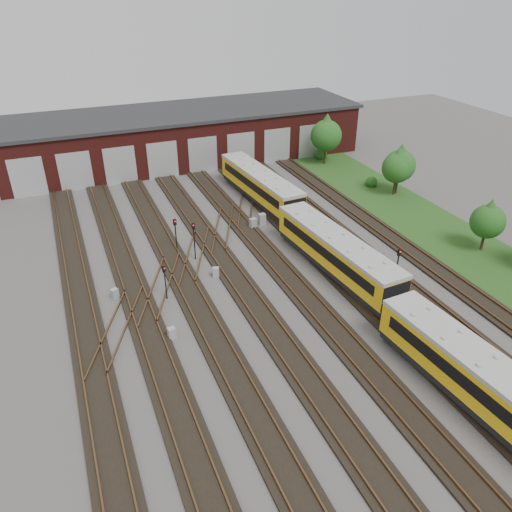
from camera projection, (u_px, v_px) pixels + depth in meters
name	position (u px, v px, depth m)	size (l,w,h in m)	color
ground	(310.00, 339.00, 33.99)	(120.00, 120.00, 0.00)	#4D4A48
track_network	(304.00, 334.00, 34.36)	(30.40, 70.00, 0.33)	black
maintenance_shed	(167.00, 137.00, 64.46)	(51.00, 12.50, 6.35)	#521714
grass_verge	(436.00, 230.00, 48.30)	(8.00, 55.00, 0.05)	#1D4818
metro_train	(336.00, 252.00, 40.68)	(3.72, 46.68, 3.00)	black
signal_mast_0	(176.00, 231.00, 43.77)	(0.30, 0.28, 3.11)	black
signal_mast_1	(165.00, 278.00, 37.31)	(0.26, 0.25, 2.88)	black
signal_mast_2	(194.00, 237.00, 42.35)	(0.28, 0.26, 3.48)	black
signal_mast_3	(398.00, 263.00, 38.79)	(0.28, 0.26, 3.29)	black
relay_cabinet_0	(115.00, 294.00, 38.01)	(0.52, 0.43, 0.86)	#989A9D
relay_cabinet_1	(216.00, 272.00, 40.74)	(0.52, 0.43, 0.86)	#989A9D
relay_cabinet_2	(172.00, 333.00, 33.87)	(0.52, 0.43, 0.87)	#989A9D
relay_cabinet_3	(253.00, 224.00, 48.37)	(0.63, 0.52, 1.04)	#989A9D
relay_cabinet_4	(262.00, 219.00, 49.17)	(0.67, 0.56, 1.12)	#989A9D
tree_0	(326.00, 132.00, 62.86)	(3.95, 3.95, 6.54)	#2D2214
tree_1	(398.00, 164.00, 54.27)	(3.32, 3.32, 5.50)	#2D2214
tree_2	(400.00, 162.00, 54.43)	(3.48, 3.48, 5.76)	#2D2214
tree_3	(489.00, 218.00, 43.32)	(3.00, 3.00, 4.96)	#2D2214
bush_1	(372.00, 181.00, 57.88)	(1.36, 1.36, 1.36)	#144815
bush_2	(321.00, 153.00, 66.36)	(1.64, 1.64, 1.64)	#144815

